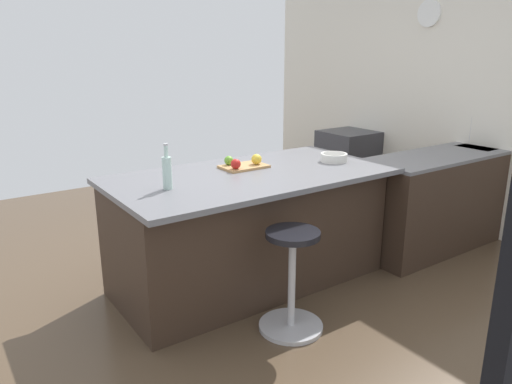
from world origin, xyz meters
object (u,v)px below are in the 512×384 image
apple_green (229,160)px  water_bottle (167,171)px  oven_range (347,166)px  apple_yellow (256,159)px  stool_by_window (292,284)px  fruit_bowl (334,157)px  kitchen_island (249,228)px  cutting_board (244,167)px  apple_red (236,164)px

apple_green → water_bottle: bearing=24.1°
oven_range → apple_yellow: (2.14, 1.07, 0.55)m
stool_by_window → fruit_bowl: (-0.95, -0.63, 0.64)m
stool_by_window → apple_yellow: apple_yellow is taller
kitchen_island → cutting_board: size_ratio=6.03×
fruit_bowl → oven_range: bearing=-139.2°
oven_range → kitchen_island: (2.28, 1.18, 0.03)m
kitchen_island → cutting_board: cutting_board is taller
apple_yellow → apple_red: bearing=9.6°
oven_range → stool_by_window: 3.11m
oven_range → apple_red: apple_red is taller
water_bottle → apple_green: bearing=-155.9°
stool_by_window → apple_green: (-0.12, -0.96, 0.65)m
apple_yellow → water_bottle: water_bottle is taller
apple_green → stool_by_window: bearing=83.2°
cutting_board → apple_yellow: apple_yellow is taller
cutting_board → fruit_bowl: bearing=161.7°
kitchen_island → apple_red: (0.08, -0.07, 0.52)m
fruit_bowl → stool_by_window: bearing=33.6°
water_bottle → fruit_bowl: size_ratio=1.41×
oven_range → apple_red: size_ratio=11.12×
cutting_board → fruit_bowl: (-0.75, 0.25, 0.03)m
stool_by_window → apple_red: bearing=-95.9°
cutting_board → apple_yellow: (-0.10, 0.03, 0.05)m
cutting_board → apple_red: 0.14m
oven_range → apple_yellow: size_ratio=10.47×
stool_by_window → apple_green: 1.17m
apple_green → apple_yellow: bearing=149.8°
apple_green → apple_yellow: 0.22m
apple_red → kitchen_island: bearing=139.4°
apple_green → fruit_bowl: bearing=158.5°
cutting_board → apple_yellow: 0.12m
apple_red → water_bottle: size_ratio=0.25×
apple_green → water_bottle: (0.67, 0.30, 0.07)m
oven_range → stool_by_window: size_ratio=1.24×
apple_green → apple_yellow: size_ratio=0.87×
fruit_bowl → water_bottle: bearing=-1.0°
stool_by_window → fruit_bowl: bearing=-146.4°
oven_range → apple_green: size_ratio=12.07×
oven_range → apple_red: bearing=25.2°
cutting_board → apple_red: (0.12, 0.07, 0.05)m
oven_range → fruit_bowl: size_ratio=3.96×
stool_by_window → cutting_board: size_ratio=1.97×
oven_range → stool_by_window: oven_range is taller
cutting_board → apple_red: apple_red is taller
cutting_board → oven_range: bearing=-155.0°
stool_by_window → apple_red: 1.05m
kitchen_island → fruit_bowl: fruit_bowl is taller
oven_range → stool_by_window: bearing=38.2°
apple_green → apple_red: bearing=78.2°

